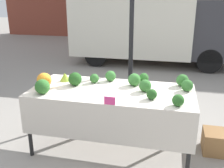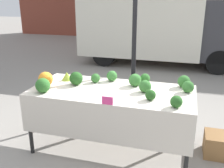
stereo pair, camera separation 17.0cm
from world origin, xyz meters
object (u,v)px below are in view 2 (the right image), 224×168
object	(u,v)px
parked_truck	(157,19)
price_sign	(107,101)
orange_cauliflower	(46,79)
produce_crate	(219,145)

from	to	relation	value
parked_truck	price_sign	xyz separation A→B (m)	(0.15, -5.54, -0.43)
orange_cauliflower	price_sign	world-z (taller)	orange_cauliflower
price_sign	produce_crate	bearing A→B (deg)	27.56
parked_truck	produce_crate	xyz separation A→B (m)	(1.47, -4.85, -1.19)
price_sign	produce_crate	world-z (taller)	price_sign
parked_truck	orange_cauliflower	size ratio (longest dim) A/B	24.27
parked_truck	produce_crate	world-z (taller)	parked_truck
orange_cauliflower	produce_crate	world-z (taller)	orange_cauliflower
parked_truck	orange_cauliflower	distance (m)	5.25
parked_truck	orange_cauliflower	xyz separation A→B (m)	(-0.84, -5.16, -0.38)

